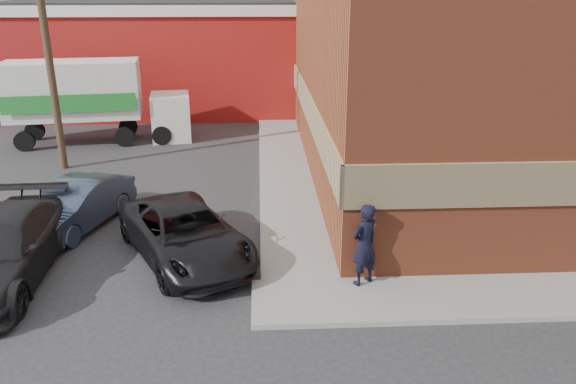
# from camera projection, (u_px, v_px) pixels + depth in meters

# --- Properties ---
(ground) EXTENTS (90.00, 90.00, 0.00)m
(ground) POSITION_uv_depth(u_px,v_px,m) (274.00, 284.00, 12.64)
(ground) COLOR #28282B
(ground) RESTS_ON ground
(brick_building) EXTENTS (14.25, 18.25, 9.36)m
(brick_building) POSITION_uv_depth(u_px,v_px,m) (506.00, 35.00, 19.86)
(brick_building) COLOR brown
(brick_building) RESTS_ON ground
(sidewalk_west) EXTENTS (1.80, 18.00, 0.12)m
(sidewalk_west) POSITION_uv_depth(u_px,v_px,m) (283.00, 163.00, 21.08)
(sidewalk_west) COLOR gray
(sidewalk_west) RESTS_ON ground
(warehouse) EXTENTS (16.30, 8.30, 5.60)m
(warehouse) POSITION_uv_depth(u_px,v_px,m) (152.00, 56.00, 30.13)
(warehouse) COLOR maroon
(warehouse) RESTS_ON ground
(utility_pole) EXTENTS (2.00, 0.26, 9.00)m
(utility_pole) POSITION_uv_depth(u_px,v_px,m) (46.00, 35.00, 19.08)
(utility_pole) COLOR #493224
(utility_pole) RESTS_ON ground
(man) EXTENTS (0.81, 0.75, 1.86)m
(man) POSITION_uv_depth(u_px,v_px,m) (364.00, 245.00, 12.14)
(man) COLOR black
(man) RESTS_ON sidewalk_south
(sedan) EXTENTS (2.58, 4.25, 1.32)m
(sedan) POSITION_uv_depth(u_px,v_px,m) (76.00, 205.00, 15.38)
(sedan) COLOR #303B50
(sedan) RESTS_ON ground
(suv_a) EXTENTS (4.16, 5.28, 1.33)m
(suv_a) POSITION_uv_depth(u_px,v_px,m) (185.00, 234.00, 13.61)
(suv_a) COLOR black
(suv_a) RESTS_ON ground
(box_truck) EXTENTS (7.19, 2.96, 3.44)m
(box_truck) POSITION_uv_depth(u_px,v_px,m) (91.00, 96.00, 23.46)
(box_truck) COLOR silver
(box_truck) RESTS_ON ground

